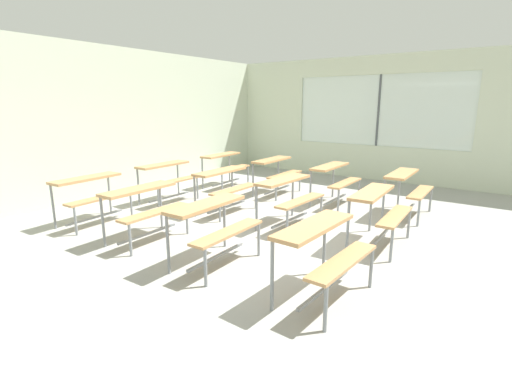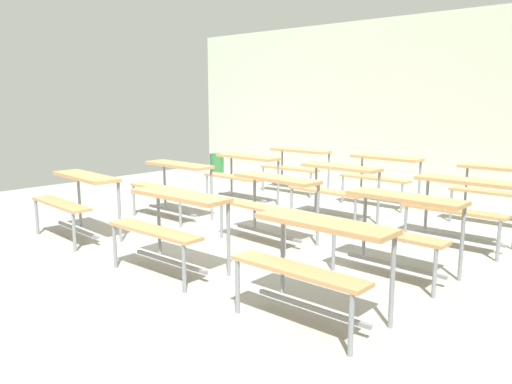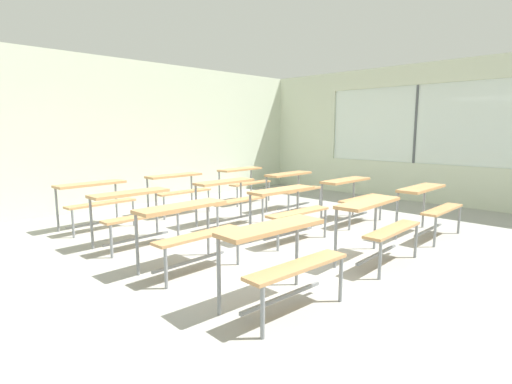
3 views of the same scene
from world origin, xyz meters
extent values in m
cube|color=#9E9E99|center=(0.00, 0.00, -0.03)|extent=(10.00, 9.00, 0.05)
cube|color=beige|center=(0.00, 4.50, 1.50)|extent=(10.00, 0.12, 3.00)
cube|color=beige|center=(5.00, 0.00, 0.42)|extent=(0.12, 9.00, 0.85)
cube|color=beige|center=(5.00, 0.00, 2.77)|extent=(0.12, 9.00, 0.45)
cube|color=beige|center=(5.00, 3.55, 1.70)|extent=(0.12, 1.90, 1.70)
cube|color=silver|center=(5.00, 0.50, 1.70)|extent=(0.02, 4.20, 1.70)
cube|color=#4C5156|center=(5.00, 0.50, 1.70)|extent=(0.06, 0.05, 1.70)
cube|color=tan|center=(-1.22, -0.92, 0.72)|extent=(1.11, 0.37, 0.04)
cube|color=tan|center=(-1.23, -1.24, 0.44)|extent=(1.11, 0.27, 0.03)
cylinder|color=gray|center=(-1.71, -0.76, 0.36)|extent=(0.04, 0.04, 0.72)
cylinder|color=gray|center=(-0.71, -0.81, 0.36)|extent=(0.04, 0.04, 0.72)
cylinder|color=gray|center=(-1.74, -1.31, 0.22)|extent=(0.04, 0.04, 0.44)
cylinder|color=gray|center=(-0.74, -1.36, 0.22)|extent=(0.04, 0.04, 0.44)
cube|color=gray|center=(-1.22, -1.06, 0.10)|extent=(1.00, 0.08, 0.03)
cube|color=tan|center=(0.52, -0.91, 0.72)|extent=(1.11, 0.37, 0.04)
cube|color=tan|center=(0.53, -1.23, 0.44)|extent=(1.11, 0.27, 0.03)
cylinder|color=gray|center=(0.01, -0.80, 0.36)|extent=(0.04, 0.04, 0.72)
cylinder|color=gray|center=(1.01, -0.75, 0.36)|extent=(0.04, 0.04, 0.72)
cylinder|color=gray|center=(0.03, -1.35, 0.22)|extent=(0.04, 0.04, 0.44)
cylinder|color=gray|center=(1.03, -1.30, 0.22)|extent=(0.04, 0.04, 0.44)
cube|color=gray|center=(0.52, -1.05, 0.10)|extent=(1.00, 0.07, 0.03)
cube|color=tan|center=(2.16, -0.87, 0.72)|extent=(1.11, 0.34, 0.04)
cube|color=tan|center=(2.16, -1.19, 0.44)|extent=(1.10, 0.24, 0.03)
cylinder|color=gray|center=(1.65, -0.74, 0.36)|extent=(0.04, 0.04, 0.72)
cylinder|color=gray|center=(2.65, -0.72, 0.36)|extent=(0.04, 0.04, 0.72)
cylinder|color=gray|center=(1.67, -1.29, 0.22)|extent=(0.04, 0.04, 0.44)
cylinder|color=gray|center=(2.67, -1.27, 0.22)|extent=(0.04, 0.04, 0.44)
cube|color=gray|center=(2.16, -1.01, 0.10)|extent=(1.00, 0.05, 0.03)
cube|color=tan|center=(-1.23, 0.48, 0.72)|extent=(1.11, 0.34, 0.04)
cube|color=tan|center=(-1.23, 0.16, 0.44)|extent=(1.10, 0.24, 0.03)
cylinder|color=gray|center=(-1.73, 0.61, 0.36)|extent=(0.04, 0.04, 0.72)
cylinder|color=gray|center=(-0.73, 0.63, 0.36)|extent=(0.04, 0.04, 0.72)
cylinder|color=gray|center=(-1.72, 0.06, 0.22)|extent=(0.04, 0.04, 0.44)
cylinder|color=gray|center=(-0.72, 0.08, 0.22)|extent=(0.04, 0.04, 0.44)
cube|color=gray|center=(-1.23, 0.34, 0.10)|extent=(1.00, 0.05, 0.03)
cube|color=tan|center=(0.53, 0.49, 0.72)|extent=(1.11, 0.37, 0.04)
cube|color=tan|center=(0.52, 0.17, 0.44)|extent=(1.11, 0.27, 0.03)
cylinder|color=gray|center=(0.04, 0.65, 0.36)|extent=(0.04, 0.04, 0.72)
cylinder|color=gray|center=(1.04, 0.60, 0.36)|extent=(0.04, 0.04, 0.72)
cylinder|color=gray|center=(0.01, 0.10, 0.22)|extent=(0.04, 0.04, 0.44)
cylinder|color=gray|center=(1.01, 0.05, 0.22)|extent=(0.04, 0.04, 0.44)
cube|color=gray|center=(0.53, 0.35, 0.10)|extent=(1.00, 0.08, 0.03)
cube|color=tan|center=(2.15, 0.44, 0.72)|extent=(1.10, 0.32, 0.04)
cube|color=tan|center=(2.14, 0.12, 0.44)|extent=(1.10, 0.22, 0.03)
cylinder|color=gray|center=(1.65, 0.58, 0.36)|extent=(0.04, 0.04, 0.72)
cylinder|color=gray|center=(2.65, 0.58, 0.36)|extent=(0.04, 0.04, 0.72)
cylinder|color=gray|center=(1.64, 0.03, 0.22)|extent=(0.04, 0.04, 0.44)
cylinder|color=gray|center=(2.64, 0.03, 0.22)|extent=(0.04, 0.04, 0.44)
cube|color=gray|center=(2.15, 0.30, 0.10)|extent=(1.00, 0.03, 0.03)
cube|color=tan|center=(-1.18, 1.80, 0.72)|extent=(1.10, 0.34, 0.04)
cube|color=tan|center=(-1.17, 1.48, 0.44)|extent=(1.10, 0.24, 0.03)
cylinder|color=gray|center=(-1.68, 1.93, 0.36)|extent=(0.04, 0.04, 0.72)
cylinder|color=gray|center=(-0.68, 1.95, 0.36)|extent=(0.04, 0.04, 0.72)
cylinder|color=gray|center=(-1.67, 1.38, 0.22)|extent=(0.04, 0.04, 0.44)
cylinder|color=gray|center=(-0.67, 1.40, 0.22)|extent=(0.04, 0.04, 0.44)
cube|color=gray|center=(-1.17, 1.66, 0.10)|extent=(1.00, 0.05, 0.03)
cube|color=tan|center=(0.54, 1.79, 0.72)|extent=(1.10, 0.32, 0.04)
cube|color=tan|center=(0.54, 1.47, 0.44)|extent=(1.10, 0.22, 0.03)
cylinder|color=gray|center=(0.04, 1.93, 0.36)|extent=(0.04, 0.04, 0.72)
cylinder|color=gray|center=(1.04, 1.92, 0.36)|extent=(0.04, 0.04, 0.72)
cylinder|color=gray|center=(0.04, 1.38, 0.22)|extent=(0.04, 0.04, 0.44)
cylinder|color=gray|center=(1.04, 1.37, 0.22)|extent=(0.04, 0.04, 0.44)
cube|color=gray|center=(0.54, 1.65, 0.10)|extent=(1.00, 0.04, 0.03)
cube|color=tan|center=(2.20, 1.78, 0.72)|extent=(1.11, 0.34, 0.04)
cube|color=tan|center=(2.21, 1.46, 0.44)|extent=(1.10, 0.24, 0.03)
cylinder|color=gray|center=(1.70, 1.91, 0.36)|extent=(0.04, 0.04, 0.72)
cylinder|color=gray|center=(2.70, 1.93, 0.36)|extent=(0.04, 0.04, 0.72)
cylinder|color=gray|center=(1.71, 1.36, 0.22)|extent=(0.04, 0.04, 0.44)
cylinder|color=gray|center=(2.71, 1.38, 0.22)|extent=(0.04, 0.04, 0.44)
cube|color=gray|center=(2.21, 1.64, 0.10)|extent=(1.00, 0.05, 0.03)
cube|color=tan|center=(-1.17, 3.11, 0.72)|extent=(1.11, 0.37, 0.04)
cube|color=tan|center=(-1.15, 2.79, 0.44)|extent=(1.11, 0.27, 0.03)
cylinder|color=gray|center=(-1.67, 3.23, 0.36)|extent=(0.04, 0.04, 0.72)
cylinder|color=gray|center=(-0.67, 3.28, 0.36)|extent=(0.04, 0.04, 0.72)
cylinder|color=gray|center=(-1.65, 2.68, 0.22)|extent=(0.04, 0.04, 0.44)
cylinder|color=gray|center=(-0.65, 2.73, 0.22)|extent=(0.04, 0.04, 0.44)
cube|color=gray|center=(-1.16, 2.97, 0.10)|extent=(1.00, 0.08, 0.03)
cube|color=tan|center=(0.46, 3.16, 0.72)|extent=(1.10, 0.32, 0.04)
cube|color=tan|center=(0.45, 2.84, 0.44)|extent=(1.10, 0.22, 0.03)
cylinder|color=gray|center=(-0.04, 3.30, 0.36)|extent=(0.04, 0.04, 0.72)
cylinder|color=gray|center=(0.96, 3.30, 0.36)|extent=(0.04, 0.04, 0.72)
cylinder|color=gray|center=(-0.05, 2.75, 0.22)|extent=(0.04, 0.04, 0.44)
cylinder|color=gray|center=(0.95, 2.75, 0.22)|extent=(0.04, 0.04, 0.44)
cube|color=gray|center=(0.45, 3.02, 0.10)|extent=(1.00, 0.03, 0.03)
cube|color=tan|center=(2.16, 3.15, 0.72)|extent=(1.11, 0.37, 0.04)
cube|color=tan|center=(2.18, 2.83, 0.44)|extent=(1.11, 0.27, 0.03)
cylinder|color=gray|center=(1.66, 3.27, 0.36)|extent=(0.04, 0.04, 0.72)
cylinder|color=gray|center=(2.66, 3.31, 0.36)|extent=(0.04, 0.04, 0.72)
cylinder|color=gray|center=(1.68, 2.72, 0.22)|extent=(0.04, 0.04, 0.44)
cylinder|color=gray|center=(2.68, 2.76, 0.22)|extent=(0.04, 0.04, 0.44)
cube|color=gray|center=(2.17, 3.01, 0.10)|extent=(1.00, 0.07, 0.03)
camera|label=1|loc=(-4.38, -2.47, 1.89)|focal=26.36mm
camera|label=2|loc=(4.29, -3.92, 1.65)|focal=35.88mm
camera|label=3|loc=(-3.80, -3.30, 1.60)|focal=28.00mm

